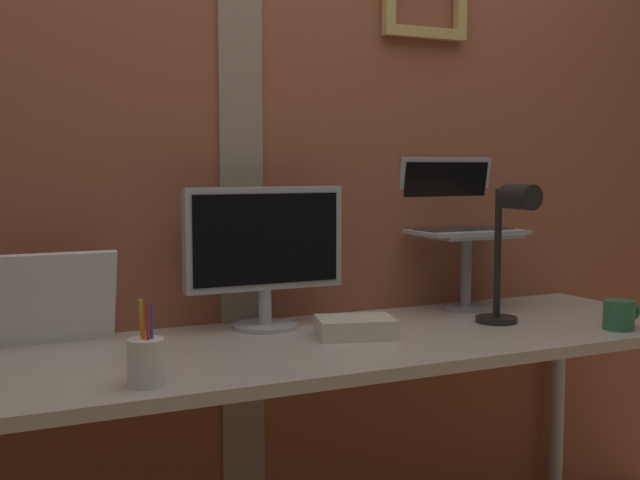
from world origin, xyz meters
TOP-DOWN VIEW (x-y plane):
  - brick_wall_back at (-0.00, 0.41)m, footprint 3.05×0.16m
  - desk at (0.01, 0.02)m, footprint 2.11×0.66m
  - monitor at (-0.10, 0.23)m, footprint 0.46×0.18m
  - laptop_stand at (0.57, 0.23)m, footprint 0.28×0.22m
  - laptop at (0.57, 0.30)m, footprint 0.34×0.25m
  - whiteboard_panel at (-0.66, 0.27)m, footprint 0.32×0.09m
  - desk_lamp at (0.53, -0.03)m, footprint 0.12×0.20m
  - pen_cup at (-0.54, -0.21)m, footprint 0.08×0.08m
  - coffee_mug at (0.77, -0.21)m, footprint 0.12×0.08m
  - paper_clutter_stack at (0.07, 0.02)m, footprint 0.23×0.19m

SIDE VIEW (x-z plane):
  - desk at x=0.01m, z-range 0.31..1.09m
  - paper_clutter_stack at x=0.07m, z-range 0.78..0.83m
  - coffee_mug at x=0.77m, z-range 0.78..0.86m
  - pen_cup at x=-0.54m, z-range 0.74..0.92m
  - whiteboard_panel at x=-0.66m, z-range 0.77..1.01m
  - laptop_stand at x=0.57m, z-range 0.82..1.06m
  - monitor at x=-0.10m, z-range 0.81..1.20m
  - desk_lamp at x=0.53m, z-range 0.83..1.22m
  - laptop at x=0.57m, z-range 0.96..1.20m
  - brick_wall_back at x=0.00m, z-range 0.00..2.31m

